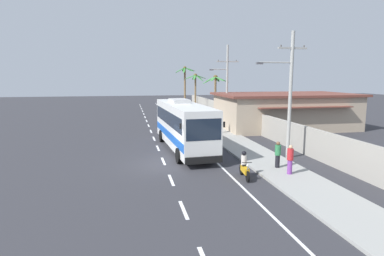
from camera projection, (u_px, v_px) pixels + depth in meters
ground_plane at (165, 164)px, 21.24m from camera, size 160.00×160.00×0.00m
sidewalk_kerb at (221, 134)px, 32.22m from camera, size 3.20×90.00×0.14m
lane_markings at (171, 129)px, 35.57m from camera, size 3.66×71.00×0.01m
boundary_wall at (243, 118)px, 36.66m from camera, size 0.24×60.00×2.11m
coach_bus_foreground at (183, 124)px, 25.27m from camera, size 3.37×11.71×3.91m
motorcycle_beside_bus at (190, 125)px, 34.05m from camera, size 0.56×1.96×1.68m
motorcycle_trailing at (244, 167)px, 18.24m from camera, size 0.56×1.96×1.54m
pedestrian_near_kerb at (221, 124)px, 32.30m from camera, size 0.36×0.36×1.73m
pedestrian_midwalk at (290, 159)px, 18.47m from camera, size 0.36×0.36×1.71m
pedestrian_far_walk at (278, 154)px, 19.81m from camera, size 0.36×0.36×1.64m
utility_pole_nearest at (289, 92)px, 22.07m from camera, size 3.61×0.24×8.77m
utility_pole_mid at (226, 84)px, 36.39m from camera, size 3.37×0.24×9.27m
palm_nearest at (215, 87)px, 40.79m from camera, size 3.48×3.43×5.97m
palm_second at (185, 79)px, 57.95m from camera, size 3.85×3.87×7.62m
palm_third at (195, 84)px, 51.10m from camera, size 3.49×3.48×6.25m
roadside_building at (284, 111)px, 36.11m from camera, size 15.02×9.48×3.89m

